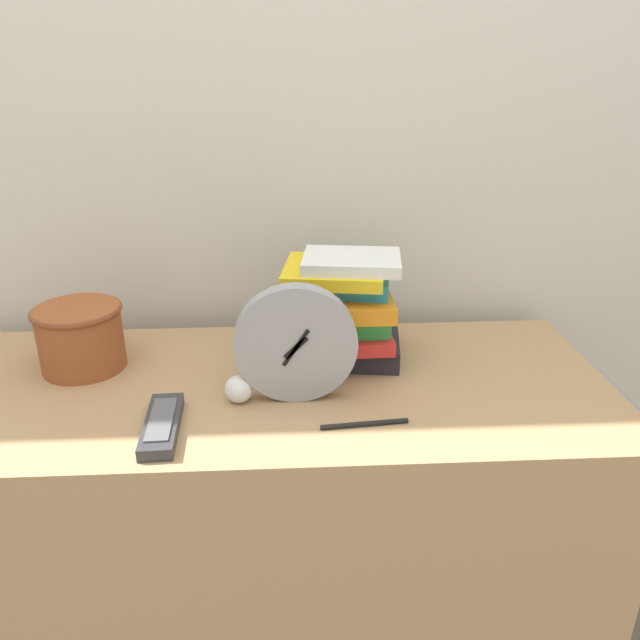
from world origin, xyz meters
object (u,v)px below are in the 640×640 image
at_px(basket, 80,335).
at_px(crumpled_paper_ball, 239,389).
at_px(pen, 365,424).
at_px(desk_clock, 296,344).
at_px(book_stack, 339,312).
at_px(tv_remote, 162,425).

xyz_separation_m(basket, crumpled_paper_ball, (0.29, -0.14, -0.04)).
bearing_deg(pen, basket, 155.24).
bearing_deg(crumpled_paper_ball, desk_clock, 2.53).
bearing_deg(basket, desk_clock, -19.32).
relative_size(book_stack, pen, 1.71).
relative_size(basket, crumpled_paper_ball, 3.40).
xyz_separation_m(book_stack, crumpled_paper_ball, (-0.18, -0.15, -0.07)).
xyz_separation_m(tv_remote, pen, (0.31, -0.00, -0.01)).
height_order(book_stack, pen, book_stack).
bearing_deg(desk_clock, basket, 160.68).
distance_m(crumpled_paper_ball, pen, 0.22).
height_order(tv_remote, crumpled_paper_ball, crumpled_paper_ball).
relative_size(book_stack, crumpled_paper_ball, 5.13).
bearing_deg(crumpled_paper_ball, pen, -23.51).
bearing_deg(basket, pen, -24.76).
bearing_deg(tv_remote, book_stack, 38.72).
xyz_separation_m(book_stack, basket, (-0.47, -0.01, -0.03)).
bearing_deg(book_stack, basket, -178.84).
bearing_deg(pen, book_stack, 95.21).
bearing_deg(desk_clock, tv_remote, -157.27).
relative_size(basket, tv_remote, 0.96).
xyz_separation_m(crumpled_paper_ball, pen, (0.20, -0.09, -0.02)).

